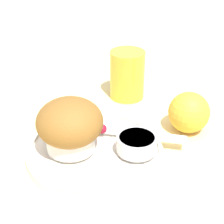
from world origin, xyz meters
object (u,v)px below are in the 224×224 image
(juice_glass, at_px, (127,75))
(orange_fruit, at_px, (189,112))
(muffin, at_px, (70,126))
(butter_knife, at_px, (130,133))

(juice_glass, bearing_deg, orange_fruit, -8.87)
(muffin, bearing_deg, juice_glass, 108.93)
(butter_knife, xyz_separation_m, juice_glass, (-0.11, 0.12, 0.02))
(juice_glass, bearing_deg, butter_knife, -47.81)
(butter_knife, relative_size, orange_fruit, 2.33)
(muffin, relative_size, butter_knife, 0.60)
(butter_knife, distance_m, juice_glass, 0.17)
(muffin, relative_size, juice_glass, 1.04)
(butter_knife, height_order, juice_glass, juice_glass)
(muffin, height_order, juice_glass, muffin)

